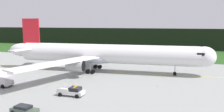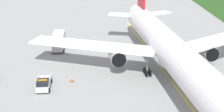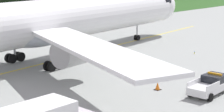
{
  "view_description": "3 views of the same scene",
  "coord_description": "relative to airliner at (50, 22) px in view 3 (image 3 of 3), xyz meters",
  "views": [
    {
      "loc": [
        26.14,
        -47.97,
        13.95
      ],
      "look_at": [
        5.76,
        9.36,
        4.74
      ],
      "focal_mm": 34.62,
      "sensor_mm": 36.0,
      "label": 1
    },
    {
      "loc": [
        51.76,
        -2.89,
        23.98
      ],
      "look_at": [
        3.15,
        -1.01,
        4.8
      ],
      "focal_mm": 49.39,
      "sensor_mm": 36.0,
      "label": 2
    },
    {
      "loc": [
        -27.38,
        -30.73,
        11.6
      ],
      "look_at": [
        2.94,
        -1.74,
        2.46
      ],
      "focal_mm": 63.52,
      "sensor_mm": 36.0,
      "label": 3
    }
  ],
  "objects": [
    {
      "name": "ops_pickup_truck",
      "position": [
        2.1,
        -21.93,
        -4.28
      ],
      "size": [
        5.32,
        2.52,
        1.94
      ],
      "color": "silver",
      "rests_on": "ground"
    },
    {
      "name": "taxiway_centerline_main",
      "position": [
        0.64,
        0.07,
        -5.18
      ],
      "size": [
        81.11,
        9.55,
        0.01
      ],
      "primitive_type": "cube",
      "rotation": [
        0.0,
        0.0,
        0.11
      ],
      "color": "yellow",
      "rests_on": "ground"
    },
    {
      "name": "ground",
      "position": [
        -3.16,
        -9.41,
        -5.18
      ],
      "size": [
        320.0,
        320.0,
        0.0
      ],
      "primitive_type": "plane",
      "color": "gray"
    },
    {
      "name": "apron_cone",
      "position": [
        -0.29,
        -17.45,
        -4.81
      ],
      "size": [
        0.61,
        0.61,
        0.76
      ],
      "color": "black",
      "rests_on": "ground"
    },
    {
      "name": "airliner",
      "position": [
        0.0,
        0.0,
        0.0
      ],
      "size": [
        61.2,
        50.0,
        15.44
      ],
      "color": "silver",
      "rests_on": "ground"
    },
    {
      "name": "taxiway_edge_light_east",
      "position": [
        17.02,
        -10.78,
        -4.98
      ],
      "size": [
        0.12,
        0.12,
        0.36
      ],
      "color": "yellow",
      "rests_on": "ground"
    }
  ]
}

